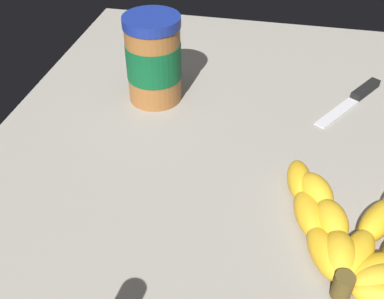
% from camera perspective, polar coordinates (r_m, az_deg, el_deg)
% --- Properties ---
extents(ground_plane, '(0.95, 0.67, 0.03)m').
position_cam_1_polar(ground_plane, '(0.63, 3.09, -2.91)').
color(ground_plane, gray).
extents(banana_bunch, '(0.23, 0.25, 0.04)m').
position_cam_1_polar(banana_bunch, '(0.54, 21.79, -10.85)').
color(banana_bunch, gold).
rests_on(banana_bunch, ground_plane).
extents(peanut_butter_jar, '(0.09, 0.09, 0.14)m').
position_cam_1_polar(peanut_butter_jar, '(0.72, -4.81, 11.12)').
color(peanut_butter_jar, '#9E602D').
rests_on(peanut_butter_jar, ground_plane).
extents(butter_knife, '(0.15, 0.11, 0.01)m').
position_cam_1_polar(butter_knife, '(0.79, 19.61, 6.06)').
color(butter_knife, silver).
rests_on(butter_knife, ground_plane).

